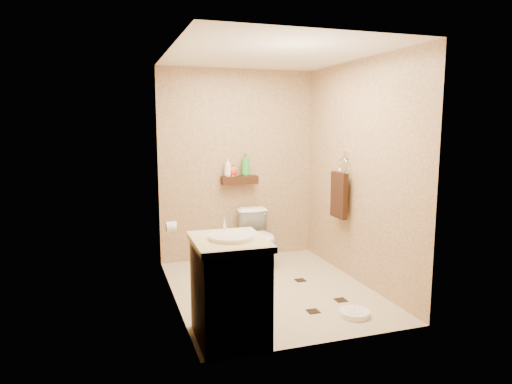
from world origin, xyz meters
name	(u,v)px	position (x,y,z in m)	size (l,w,h in m)	color
ground	(271,289)	(0.00, 0.00, 0.00)	(2.50, 2.50, 0.00)	beige
wall_back	(238,165)	(0.00, 1.25, 1.20)	(2.00, 0.04, 2.40)	tan
wall_front	(328,194)	(0.00, -1.25, 1.20)	(2.00, 0.04, 2.40)	tan
wall_left	(172,180)	(-1.00, 0.00, 1.20)	(0.04, 2.50, 2.40)	tan
wall_right	(358,173)	(1.00, 0.00, 1.20)	(0.04, 2.50, 2.40)	tan
ceiling	(272,54)	(0.00, 0.00, 2.40)	(2.00, 2.50, 0.02)	white
wall_shelf	(240,180)	(0.00, 1.17, 1.02)	(0.46, 0.14, 0.10)	#3E2110
floor_accents	(276,289)	(0.05, -0.02, 0.00)	(1.16, 1.31, 0.01)	black
toilet	(259,238)	(0.15, 0.83, 0.34)	(0.38, 0.66, 0.67)	white
vanity	(230,288)	(-0.70, -0.95, 0.43)	(0.58, 0.69, 0.97)	brown
bathroom_scale	(354,313)	(0.49, -0.87, 0.03)	(0.33, 0.33, 0.05)	white
toilet_brush	(202,253)	(-0.52, 1.05, 0.15)	(0.10, 0.10, 0.43)	#1B6F6D
towel_ring	(339,193)	(0.91, 0.25, 0.95)	(0.12, 0.30, 0.76)	silver
toilet_paper	(171,226)	(-0.94, 0.65, 0.60)	(0.12, 0.11, 0.12)	white
bottle_a	(228,167)	(-0.15, 1.17, 1.19)	(0.09, 0.09, 0.24)	white
bottle_b	(233,170)	(-0.09, 1.17, 1.15)	(0.07, 0.08, 0.17)	#FCA835
bottle_c	(233,170)	(-0.09, 1.17, 1.14)	(0.11, 0.11, 0.15)	red
bottle_d	(246,165)	(0.08, 1.17, 1.21)	(0.11, 0.11, 0.29)	green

